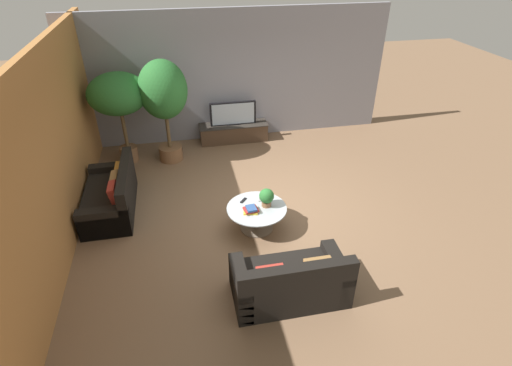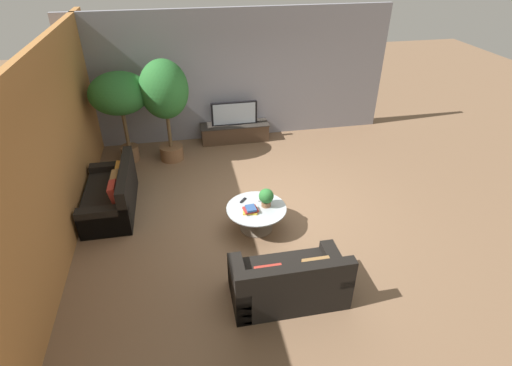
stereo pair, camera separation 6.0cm
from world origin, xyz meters
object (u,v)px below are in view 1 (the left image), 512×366
couch_by_wall (112,196)px  potted_palm_tall (118,96)px  television (233,114)px  coffee_table (257,214)px  couch_near_entry (290,282)px  potted_plant_tabletop (267,197)px  media_console (234,132)px  potted_palm_corner (163,94)px

couch_by_wall → potted_palm_tall: size_ratio=0.87×
television → coffee_table: 3.53m
coffee_table → couch_near_entry: size_ratio=0.65×
potted_palm_tall → potted_plant_tabletop: 3.92m
potted_palm_tall → television: bearing=12.8°
potted_plant_tabletop → television: bearing=90.4°
couch_near_entry → potted_plant_tabletop: 1.66m
media_console → potted_palm_corner: size_ratio=0.74×
media_console → couch_by_wall: size_ratio=0.95×
media_console → television: bearing=-90.0°
media_console → potted_palm_tall: potted_palm_tall is taller
television → potted_palm_corner: 1.86m
media_console → potted_plant_tabletop: size_ratio=5.07×
potted_palm_corner → potted_plant_tabletop: bearing=-61.0°
coffee_table → potted_plant_tabletop: bearing=8.7°
television → couch_by_wall: size_ratio=0.64×
couch_by_wall → couch_near_entry: size_ratio=1.10×
television → potted_plant_tabletop: bearing=-89.6°
coffee_table → potted_palm_tall: potted_palm_tall is taller
media_console → potted_palm_corner: (-1.53, -0.67, 1.30)m
media_console → potted_palm_corner: 2.12m
television → couch_by_wall: (-2.61, -2.44, -0.41)m
television → potted_plant_tabletop: size_ratio=3.38×
potted_plant_tabletop → potted_palm_corner: bearing=119.0°
potted_palm_tall → potted_palm_corner: size_ratio=0.89×
media_console → couch_near_entry: size_ratio=1.05×
couch_by_wall → potted_palm_corner: size_ratio=0.77×
coffee_table → couch_near_entry: 1.61m
coffee_table → potted_plant_tabletop: 0.35m
potted_plant_tabletop → potted_palm_tall: bearing=130.2°
potted_palm_corner → potted_palm_tall: bearing=172.7°
coffee_table → potted_palm_corner: 3.38m
potted_palm_corner → television: bearing=23.7°
media_console → potted_palm_tall: size_ratio=0.83×
couch_by_wall → potted_palm_corner: 2.41m
couch_near_entry → potted_palm_tall: (-2.43, 4.55, 1.21)m
media_console → couch_by_wall: bearing=-136.9°
couch_near_entry → potted_plant_tabletop: size_ratio=4.82×
media_console → coffee_table: bearing=-92.4°
couch_near_entry → potted_palm_tall: size_ratio=0.79×
media_console → potted_palm_tall: 2.81m
coffee_table → potted_plant_tabletop: potted_plant_tabletop is taller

